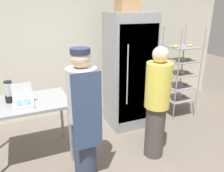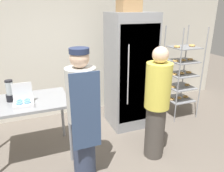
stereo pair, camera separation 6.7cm
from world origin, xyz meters
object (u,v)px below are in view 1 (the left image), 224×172
object	(u,v)px
refrigerator	(129,72)
blender_pitcher	(9,93)
cardboard_storage_box	(128,2)
baking_rack	(180,73)
person_customer	(157,104)
donut_box	(23,103)
person_baker	(83,115)

from	to	relation	value
refrigerator	blender_pitcher	world-z (taller)	refrigerator
blender_pitcher	cardboard_storage_box	bearing A→B (deg)	8.29
baking_rack	blender_pitcher	xyz separation A→B (m)	(-2.98, -0.22, 0.13)
cardboard_storage_box	person_customer	bearing A→B (deg)	-91.49
baking_rack	donut_box	bearing A→B (deg)	-171.16
refrigerator	person_customer	size ratio (longest dim) A/B	1.24
donut_box	cardboard_storage_box	distance (m)	2.16
person_customer	person_baker	bearing A→B (deg)	-179.43
blender_pitcher	person_baker	size ratio (longest dim) A/B	0.18
donut_box	baking_rack	bearing A→B (deg)	8.84
refrigerator	cardboard_storage_box	xyz separation A→B (m)	(-0.06, -0.01, 1.15)
baking_rack	person_customer	bearing A→B (deg)	-140.52
blender_pitcher	cardboard_storage_box	size ratio (longest dim) A/B	0.87
baking_rack	blender_pitcher	world-z (taller)	baking_rack
baking_rack	person_baker	distance (m)	2.39
person_baker	blender_pitcher	bearing A→B (deg)	136.98
refrigerator	blender_pitcher	xyz separation A→B (m)	(-1.92, -0.28, 0.00)
refrigerator	baking_rack	size ratio (longest dim) A/B	1.14
refrigerator	cardboard_storage_box	bearing A→B (deg)	-169.19
person_customer	donut_box	bearing A→B (deg)	163.09
baking_rack	person_customer	xyz separation A→B (m)	(-1.15, -0.95, -0.04)
person_baker	refrigerator	bearing A→B (deg)	42.35
refrigerator	cardboard_storage_box	distance (m)	1.15
baking_rack	person_baker	size ratio (longest dim) A/B	1.05
baking_rack	person_customer	world-z (taller)	baking_rack
person_baker	cardboard_storage_box	bearing A→B (deg)	43.64
cardboard_storage_box	person_customer	size ratio (longest dim) A/B	0.21
refrigerator	baking_rack	distance (m)	1.07
donut_box	person_baker	xyz separation A→B (m)	(0.64, -0.52, -0.05)
person_baker	person_customer	bearing A→B (deg)	0.57
person_customer	cardboard_storage_box	bearing A→B (deg)	88.51
donut_box	cardboard_storage_box	bearing A→B (deg)	16.13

